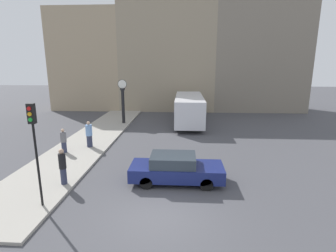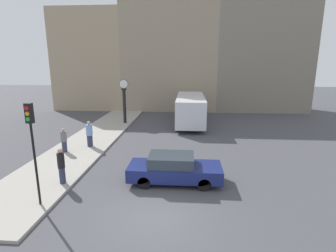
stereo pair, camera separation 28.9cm
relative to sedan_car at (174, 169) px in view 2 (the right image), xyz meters
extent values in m
plane|color=#47474C|center=(-0.57, -2.97, -0.71)|extent=(120.00, 120.00, 0.00)
cube|color=#A39E93|center=(-6.67, 7.56, -0.65)|extent=(3.74, 25.05, 0.13)
cube|color=tan|center=(-11.72, 21.57, 5.35)|extent=(8.59, 5.00, 12.13)
cube|color=gray|center=(-1.73, 21.57, 6.15)|extent=(11.40, 5.00, 13.73)
cube|color=gray|center=(9.43, 21.57, 5.89)|extent=(10.92, 5.00, 13.21)
cube|color=navy|center=(0.04, 0.00, -0.13)|extent=(4.51, 1.78, 0.65)
cube|color=#2D3842|center=(-0.14, 0.00, 0.45)|extent=(2.17, 1.60, 0.52)
cylinder|color=black|center=(1.44, 0.78, -0.41)|extent=(0.60, 0.22, 0.60)
cylinder|color=black|center=(1.44, -0.78, -0.41)|extent=(0.60, 0.22, 0.60)
cylinder|color=black|center=(-1.35, 0.78, -0.41)|extent=(0.60, 0.22, 0.60)
cylinder|color=black|center=(-1.35, -0.78, -0.41)|extent=(0.60, 0.22, 0.60)
cube|color=silver|center=(0.88, 13.07, 0.81)|extent=(2.56, 8.57, 2.33)
cube|color=#1E232D|center=(0.88, 13.07, 0.96)|extent=(2.59, 8.40, 0.70)
cylinder|color=black|center=(2.02, 15.73, -0.26)|extent=(0.28, 0.90, 0.90)
cylinder|color=black|center=(-0.27, 15.73, -0.26)|extent=(0.28, 0.90, 0.90)
cylinder|color=black|center=(2.02, 10.42, -0.26)|extent=(0.28, 0.90, 0.90)
cylinder|color=black|center=(-0.27, 10.42, -0.26)|extent=(0.28, 0.90, 0.90)
cylinder|color=black|center=(-5.31, -2.70, 1.11)|extent=(0.09, 0.09, 3.39)
cube|color=black|center=(-5.31, -2.70, 3.19)|extent=(0.26, 0.20, 0.76)
cylinder|color=red|center=(-5.31, -2.82, 3.40)|extent=(0.15, 0.04, 0.15)
cylinder|color=orange|center=(-5.31, -2.82, 3.19)|extent=(0.15, 0.04, 0.15)
cylinder|color=green|center=(-5.31, -2.82, 2.98)|extent=(0.15, 0.04, 0.15)
cylinder|color=black|center=(-5.40, 12.41, 0.99)|extent=(0.29, 0.29, 3.15)
cube|color=black|center=(-5.40, 12.41, 2.65)|extent=(0.38, 0.38, 0.18)
cylinder|color=black|center=(-5.40, 12.41, 3.13)|extent=(0.84, 0.04, 0.84)
cylinder|color=white|center=(-5.40, 12.41, 3.13)|extent=(0.78, 0.06, 0.78)
cylinder|color=#2D334C|center=(-6.07, 4.94, -0.18)|extent=(0.37, 0.37, 0.80)
cylinder|color=#729ED8|center=(-6.07, 4.94, 0.58)|extent=(0.43, 0.43, 0.74)
sphere|color=tan|center=(-6.07, 4.94, 1.08)|extent=(0.24, 0.24, 0.24)
cylinder|color=#2D334C|center=(-7.29, 3.68, -0.23)|extent=(0.31, 0.31, 0.70)
cylinder|color=slate|center=(-7.29, 3.68, 0.45)|extent=(0.37, 0.37, 0.66)
sphere|color=tan|center=(-7.29, 3.68, 0.88)|extent=(0.20, 0.20, 0.20)
cylinder|color=#2D334C|center=(-5.29, -0.76, -0.19)|extent=(0.28, 0.28, 0.78)
cylinder|color=black|center=(-5.29, -0.76, 0.56)|extent=(0.33, 0.33, 0.73)
sphere|color=tan|center=(-5.29, -0.76, 1.04)|extent=(0.23, 0.23, 0.23)
camera|label=1|loc=(0.32, -11.95, 5.00)|focal=28.00mm
camera|label=2|loc=(0.61, -11.93, 5.00)|focal=28.00mm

